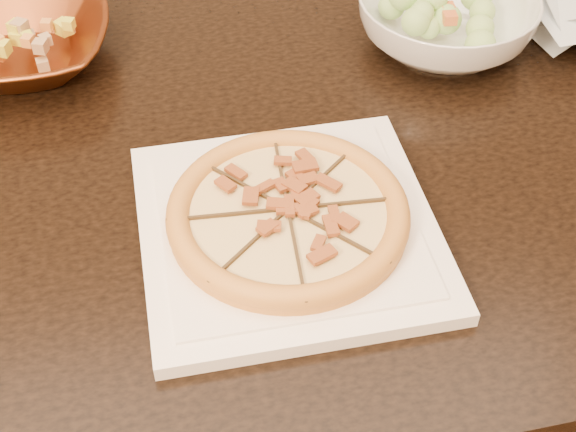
{
  "coord_description": "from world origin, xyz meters",
  "views": [
    {
      "loc": [
        -0.06,
        -0.62,
        1.39
      ],
      "look_at": [
        0.01,
        -0.03,
        0.78
      ],
      "focal_mm": 50.0,
      "sensor_mm": 36.0,
      "label": 1
    }
  ],
  "objects_px": {
    "dining_table": "(177,203)",
    "bronze_bowl": "(17,44)",
    "salad_bowl": "(446,22)",
    "plate": "(288,229)",
    "pizza": "(288,213)"
  },
  "relations": [
    {
      "from": "pizza",
      "to": "bronze_bowl",
      "type": "xyz_separation_m",
      "value": [
        -0.33,
        0.36,
        -0.0
      ]
    },
    {
      "from": "bronze_bowl",
      "to": "salad_bowl",
      "type": "xyz_separation_m",
      "value": [
        0.59,
        -0.02,
        0.01
      ]
    },
    {
      "from": "pizza",
      "to": "salad_bowl",
      "type": "height_order",
      "value": "salad_bowl"
    },
    {
      "from": "dining_table",
      "to": "bronze_bowl",
      "type": "relative_size",
      "value": 5.94
    },
    {
      "from": "dining_table",
      "to": "salad_bowl",
      "type": "height_order",
      "value": "salad_bowl"
    },
    {
      "from": "dining_table",
      "to": "plate",
      "type": "bearing_deg",
      "value": -51.92
    },
    {
      "from": "dining_table",
      "to": "plate",
      "type": "relative_size",
      "value": 4.38
    },
    {
      "from": "dining_table",
      "to": "bronze_bowl",
      "type": "height_order",
      "value": "bronze_bowl"
    },
    {
      "from": "salad_bowl",
      "to": "bronze_bowl",
      "type": "bearing_deg",
      "value": 178.29
    },
    {
      "from": "bronze_bowl",
      "to": "dining_table",
      "type": "bearing_deg",
      "value": -44.25
    },
    {
      "from": "plate",
      "to": "pizza",
      "type": "distance_m",
      "value": 0.02
    },
    {
      "from": "dining_table",
      "to": "plate",
      "type": "height_order",
      "value": "plate"
    },
    {
      "from": "dining_table",
      "to": "salad_bowl",
      "type": "xyz_separation_m",
      "value": [
        0.38,
        0.18,
        0.14
      ]
    },
    {
      "from": "pizza",
      "to": "salad_bowl",
      "type": "bearing_deg",
      "value": 53.42
    },
    {
      "from": "bronze_bowl",
      "to": "salad_bowl",
      "type": "height_order",
      "value": "salad_bowl"
    }
  ]
}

